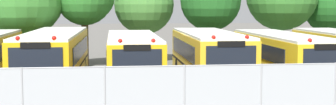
{
  "coord_description": "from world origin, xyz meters",
  "views": [
    {
      "loc": [
        -5.0,
        -24.59,
        3.99
      ],
      "look_at": [
        -2.03,
        0.0,
        1.6
      ],
      "focal_mm": 53.6,
      "sensor_mm": 36.0,
      "label": 1
    }
  ],
  "objects": [
    {
      "name": "ground_plane",
      "position": [
        0.0,
        0.0,
        0.0
      ],
      "size": [
        160.0,
        160.0,
        0.0
      ],
      "primitive_type": "plane",
      "color": "#595651"
    },
    {
      "name": "school_bus_1",
      "position": [
        -7.58,
        0.13,
        1.47
      ],
      "size": [
        2.79,
        11.12,
        2.79
      ],
      "rotation": [
        0.0,
        0.0,
        3.12
      ],
      "color": "yellow",
      "rests_on": "ground_plane"
    },
    {
      "name": "school_bus_2",
      "position": [
        -3.8,
        0.0,
        1.38
      ],
      "size": [
        2.57,
        9.79,
        2.62
      ],
      "rotation": [
        0.0,
        0.0,
        3.13
      ],
      "color": "yellow",
      "rests_on": "ground_plane"
    },
    {
      "name": "school_bus_3",
      "position": [
        0.03,
        -0.0,
        1.44
      ],
      "size": [
        2.7,
        9.82,
        2.73
      ],
      "rotation": [
        0.0,
        0.0,
        3.13
      ],
      "color": "yellow",
      "rests_on": "ground_plane"
    },
    {
      "name": "school_bus_4",
      "position": [
        3.83,
        -0.15,
        1.38
      ],
      "size": [
        2.58,
        10.43,
        2.61
      ],
      "rotation": [
        0.0,
        0.0,
        3.15
      ],
      "color": "yellow",
      "rests_on": "ground_plane"
    },
    {
      "name": "tree_3",
      "position": [
        -2.63,
        9.89,
        4.06
      ],
      "size": [
        4.13,
        4.13,
        6.05
      ],
      "color": "#4C3823",
      "rests_on": "ground_plane"
    },
    {
      "name": "tree_6",
      "position": [
        11.07,
        10.01,
        3.73
      ],
      "size": [
        3.7,
        3.7,
        5.58
      ],
      "color": "#4C3823",
      "rests_on": "ground_plane"
    },
    {
      "name": "chainlink_fence",
      "position": [
        -0.04,
        -8.9,
        1.07
      ],
      "size": [
        30.45,
        0.07,
        2.06
      ],
      "color": "#9EA0A3",
      "rests_on": "ground_plane"
    }
  ]
}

